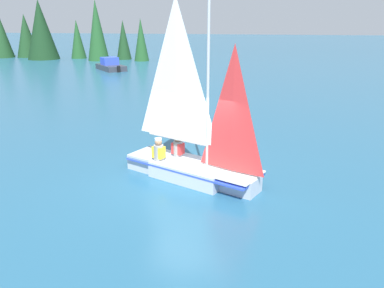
% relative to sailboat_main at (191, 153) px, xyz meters
% --- Properties ---
extents(ground_plane, '(260.00, 260.00, 0.00)m').
position_rel_sailboat_main_xyz_m(ground_plane, '(0.02, -0.01, -0.79)').
color(ground_plane, '#235675').
extents(sailboat_main, '(4.34, 2.82, 5.31)m').
position_rel_sailboat_main_xyz_m(sailboat_main, '(0.00, 0.00, 0.00)').
color(sailboat_main, '#B2BCCC').
rests_on(sailboat_main, ground_plane).
extents(sailor_helm, '(0.41, 0.39, 1.16)m').
position_rel_sailboat_main_xyz_m(sailor_helm, '(-0.54, 0.51, -0.17)').
color(sailor_helm, black).
rests_on(sailor_helm, ground_plane).
extents(sailor_crew, '(0.41, 0.39, 1.16)m').
position_rel_sailboat_main_xyz_m(sailor_crew, '(-1.02, 0.05, -0.16)').
color(sailor_crew, black).
rests_on(sailor_crew, ground_plane).
extents(motorboat_distant, '(3.95, 4.01, 1.19)m').
position_rel_sailboat_main_xyz_m(motorboat_distant, '(-13.14, 24.05, -0.37)').
color(motorboat_distant, '#333842').
rests_on(motorboat_distant, ground_plane).
extents(treeline_shore, '(21.12, 5.33, 7.00)m').
position_rel_sailboat_main_xyz_m(treeline_shore, '(-24.46, 33.21, 2.28)').
color(treeline_shore, '#193D1E').
rests_on(treeline_shore, ground_plane).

